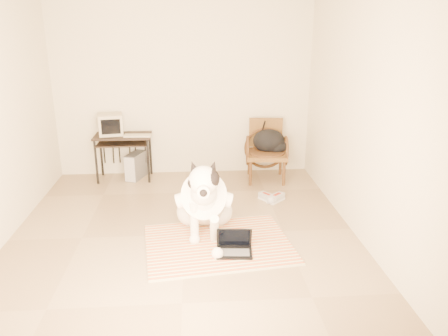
{
  "coord_description": "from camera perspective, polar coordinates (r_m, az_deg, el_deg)",
  "views": [
    {
      "loc": [
        0.13,
        -4.61,
        2.37
      ],
      "look_at": [
        0.48,
        0.16,
        0.76
      ],
      "focal_mm": 35.0,
      "sensor_mm": 36.0,
      "label": 1
    }
  ],
  "objects": [
    {
      "name": "backpack",
      "position": [
        6.79,
        6.07,
        3.41
      ],
      "size": [
        0.52,
        0.41,
        0.37
      ],
      "color": "black",
      "rests_on": "rattan_chair"
    },
    {
      "name": "pc_tower",
      "position": [
        7.01,
        -11.44,
        0.28
      ],
      "size": [
        0.32,
        0.47,
        0.41
      ],
      "color": "#515053",
      "rests_on": "floor"
    },
    {
      "name": "floor",
      "position": [
        5.18,
        -5.25,
        -8.64
      ],
      "size": [
        4.5,
        4.5,
        0.0
      ],
      "primitive_type": "plane",
      "color": "#8E7757",
      "rests_on": "ground"
    },
    {
      "name": "crt_monitor",
      "position": [
        6.92,
        -14.59,
        5.54
      ],
      "size": [
        0.41,
        0.39,
        0.32
      ],
      "color": "#B4A88D",
      "rests_on": "computer_desk"
    },
    {
      "name": "sneaker_left",
      "position": [
        6.1,
        5.7,
        -3.86
      ],
      "size": [
        0.25,
        0.28,
        0.1
      ],
      "color": "silver",
      "rests_on": "floor"
    },
    {
      "name": "rug",
      "position": [
        4.94,
        -0.75,
        -9.88
      ],
      "size": [
        1.73,
        1.4,
        0.02
      ],
      "color": "#E65928",
      "rests_on": "floor"
    },
    {
      "name": "rattan_chair",
      "position": [
        6.81,
        5.53,
        2.33
      ],
      "size": [
        0.66,
        0.64,
        0.92
      ],
      "color": "brown",
      "rests_on": "floor"
    },
    {
      "name": "wall_right",
      "position": [
        5.08,
        17.6,
        6.19
      ],
      "size": [
        0.0,
        4.5,
        4.5
      ],
      "primitive_type": "plane",
      "rotation": [
        1.57,
        0.0,
        -1.57
      ],
      "color": "beige",
      "rests_on": "floor"
    },
    {
      "name": "laptop",
      "position": [
        4.74,
        1.35,
        -10.21
      ],
      "size": [
        0.4,
        0.3,
        0.26
      ],
      "color": "black",
      "rests_on": "rug"
    },
    {
      "name": "sneaker_right",
      "position": [
        6.09,
        6.82,
        -3.94
      ],
      "size": [
        0.29,
        0.28,
        0.1
      ],
      "color": "silver",
      "rests_on": "floor"
    },
    {
      "name": "wall_back",
      "position": [
        6.93,
        -5.33,
        10.12
      ],
      "size": [
        4.5,
        0.0,
        4.5
      ],
      "primitive_type": "plane",
      "rotation": [
        1.57,
        0.0,
        0.0
      ],
      "color": "beige",
      "rests_on": "floor"
    },
    {
      "name": "computer_desk",
      "position": [
        6.89,
        -13.08,
        3.39
      ],
      "size": [
        0.85,
        0.48,
        0.71
      ],
      "color": "black",
      "rests_on": "floor"
    },
    {
      "name": "dog",
      "position": [
        5.05,
        -2.58,
        -4.34
      ],
      "size": [
        0.68,
        1.41,
        1.02
      ],
      "color": "white",
      "rests_on": "rug"
    },
    {
      "name": "desk_keyboard",
      "position": [
        6.74,
        -11.2,
        4.18
      ],
      "size": [
        0.41,
        0.17,
        0.03
      ],
      "primitive_type": "cube",
      "rotation": [
        0.0,
        0.0,
        -0.05
      ],
      "color": "#B4A88D",
      "rests_on": "computer_desk"
    },
    {
      "name": "wall_front",
      "position": [
        2.57,
        -6.78,
        -4.86
      ],
      "size": [
        4.5,
        0.0,
        4.5
      ],
      "primitive_type": "plane",
      "rotation": [
        -1.57,
        0.0,
        0.0
      ],
      "color": "beige",
      "rests_on": "floor"
    }
  ]
}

